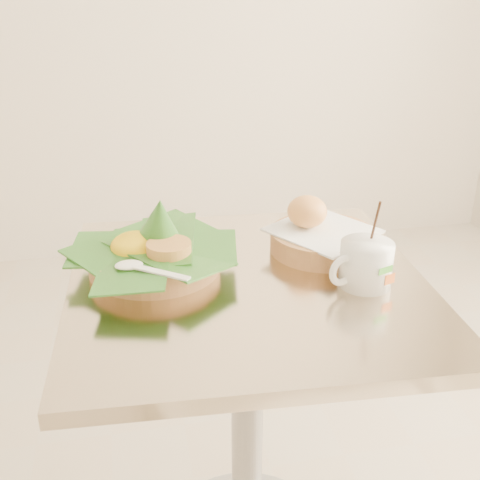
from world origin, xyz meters
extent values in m
cylinder|color=gray|center=(0.10, -0.02, 0.37)|extent=(0.07, 0.07, 0.69)
cube|color=beige|center=(0.10, -0.02, 0.73)|extent=(0.74, 0.74, 0.03)
cylinder|color=tan|center=(-0.08, 0.06, 0.77)|extent=(0.27, 0.27, 0.04)
cone|color=#245A19|center=(-0.06, 0.07, 0.85)|extent=(0.12, 0.15, 0.14)
ellipsoid|color=yellow|center=(-0.11, 0.08, 0.80)|extent=(0.10, 0.10, 0.06)
cylinder|color=#CC9347|center=(-0.05, 0.02, 0.81)|extent=(0.09, 0.09, 0.02)
cylinder|color=tan|center=(0.29, 0.08, 0.77)|extent=(0.23, 0.23, 0.05)
cube|color=white|center=(0.29, 0.08, 0.80)|extent=(0.27, 0.27, 0.01)
ellipsoid|color=orange|center=(0.26, 0.11, 0.83)|extent=(0.09, 0.09, 0.07)
cylinder|color=white|center=(0.32, -0.09, 0.79)|extent=(0.10, 0.10, 0.09)
torus|color=white|center=(0.26, -0.11, 0.80)|extent=(0.06, 0.03, 0.06)
cylinder|color=#503116|center=(0.32, -0.09, 0.83)|extent=(0.09, 0.09, 0.01)
cylinder|color=black|center=(0.33, -0.07, 0.86)|extent=(0.01, 0.05, 0.13)
cube|color=green|center=(0.34, -0.13, 0.80)|extent=(0.03, 0.01, 0.01)
cube|color=orange|center=(0.35, -0.13, 0.78)|extent=(0.02, 0.01, 0.02)
camera|label=1|loc=(-0.12, -1.05, 1.31)|focal=45.00mm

